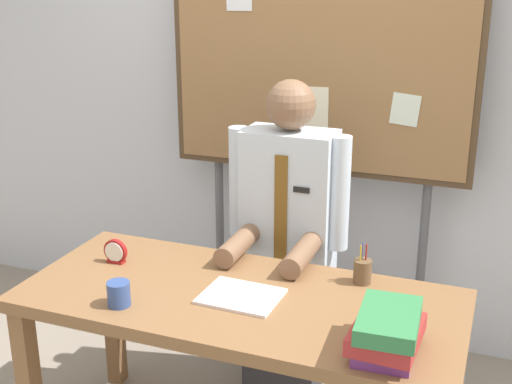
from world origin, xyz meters
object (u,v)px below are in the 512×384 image
object	(u,v)px
book_stack	(387,332)
pen_holder	(362,271)
open_notebook	(241,296)
desk	(239,317)
person	(288,252)
coffee_mug	(119,294)
desk_clock	(115,252)
bulletin_board	(319,50)

from	to	relation	value
book_stack	pen_holder	distance (m)	0.50
book_stack	open_notebook	world-z (taller)	book_stack
desk	pen_holder	distance (m)	0.50
open_notebook	pen_holder	xyz separation A→B (m)	(0.39, 0.28, 0.04)
desk	pen_holder	xyz separation A→B (m)	(0.41, 0.26, 0.14)
book_stack	person	bearing A→B (deg)	127.02
book_stack	coffee_mug	bearing A→B (deg)	-178.34
desk	person	xyz separation A→B (m)	(0.00, 0.57, 0.03)
open_notebook	desk_clock	world-z (taller)	desk_clock
bulletin_board	open_notebook	world-z (taller)	bulletin_board
pen_holder	person	bearing A→B (deg)	142.71
person	bulletin_board	distance (m)	0.96
book_stack	desk_clock	size ratio (longest dim) A/B	2.97
open_notebook	pen_holder	size ratio (longest dim) A/B	1.78
person	bulletin_board	world-z (taller)	bulletin_board
open_notebook	coffee_mug	size ratio (longest dim) A/B	3.13
desk_clock	book_stack	bearing A→B (deg)	-13.78
bulletin_board	desk	bearing A→B (deg)	-90.00
book_stack	open_notebook	distance (m)	0.60
person	coffee_mug	bearing A→B (deg)	-114.94
person	desk_clock	xyz separation A→B (m)	(-0.59, -0.49, 0.11)
person	bulletin_board	size ratio (longest dim) A/B	0.67
desk	person	world-z (taller)	person
coffee_mug	bulletin_board	bearing A→B (deg)	73.18
desk	bulletin_board	bearing A→B (deg)	90.00
coffee_mug	person	bearing A→B (deg)	65.06
bulletin_board	desk_clock	bearing A→B (deg)	-122.50
bulletin_board	desk_clock	world-z (taller)	bulletin_board
bulletin_board	open_notebook	bearing A→B (deg)	-89.13
desk	bulletin_board	xyz separation A→B (m)	(-0.00, 1.00, 0.89)
open_notebook	pen_holder	bearing A→B (deg)	36.02
desk	person	bearing A→B (deg)	90.00
desk	coffee_mug	distance (m)	0.46
person	desk_clock	size ratio (longest dim) A/B	14.43
pen_holder	open_notebook	bearing A→B (deg)	-143.98
bulletin_board	desk_clock	size ratio (longest dim) A/B	21.51
desk	open_notebook	distance (m)	0.10
bulletin_board	book_stack	xyz separation A→B (m)	(0.58, -1.21, -0.71)
open_notebook	desk_clock	bearing A→B (deg)	170.18
coffee_mug	open_notebook	bearing A→B (deg)	28.46
book_stack	coffee_mug	xyz separation A→B (m)	(-0.96, -0.03, -0.03)
person	pen_holder	xyz separation A→B (m)	(0.41, -0.31, 0.11)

